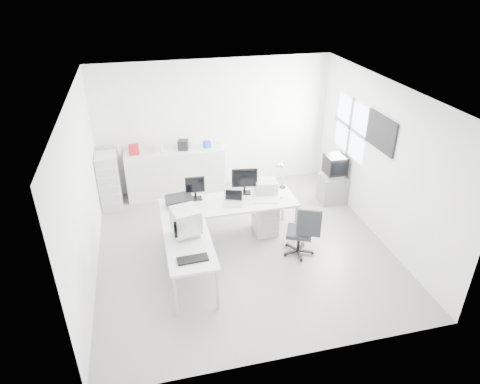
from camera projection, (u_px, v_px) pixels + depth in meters
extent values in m
cube|color=#B0A99E|center=(243.00, 246.00, 7.65)|extent=(5.00, 5.00, 0.01)
cube|color=white|center=(243.00, 91.00, 6.31)|extent=(5.00, 5.00, 0.01)
cube|color=silver|center=(215.00, 126.00, 9.11)|extent=(5.00, 0.02, 2.80)
cube|color=silver|center=(83.00, 193.00, 6.46)|extent=(0.02, 5.00, 2.80)
cube|color=silver|center=(381.00, 161.00, 7.49)|extent=(0.02, 5.00, 2.80)
cube|color=silver|center=(265.00, 217.00, 7.94)|extent=(0.40, 0.50, 0.60)
cube|color=black|center=(180.00, 201.00, 7.41)|extent=(0.48, 0.40, 0.16)
cube|color=silver|center=(266.00, 201.00, 7.54)|extent=(0.46, 0.25, 0.02)
sphere|color=silver|center=(282.00, 197.00, 7.63)|extent=(0.06, 0.06, 0.06)
cube|color=#A4A4A4|center=(266.00, 186.00, 7.83)|extent=(0.43, 0.38, 0.22)
cube|color=black|center=(193.00, 259.00, 6.07)|extent=(0.45, 0.20, 0.03)
cube|color=slate|center=(332.00, 189.00, 8.95)|extent=(0.54, 0.44, 0.58)
cube|color=silver|center=(176.00, 173.00, 9.12)|extent=(2.05, 0.51, 1.03)
cube|color=#AF191D|center=(134.00, 150.00, 8.67)|extent=(0.20, 0.18, 0.19)
cube|color=silver|center=(159.00, 148.00, 8.78)|extent=(0.19, 0.18, 0.16)
cube|color=black|center=(183.00, 145.00, 8.87)|extent=(0.25, 0.23, 0.21)
cube|color=#183BAA|center=(207.00, 144.00, 8.99)|extent=(0.16, 0.15, 0.14)
cylinder|color=silver|center=(119.00, 150.00, 8.63)|extent=(0.07, 0.07, 0.22)
cube|color=silver|center=(109.00, 181.00, 8.61)|extent=(0.41, 0.49, 1.17)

